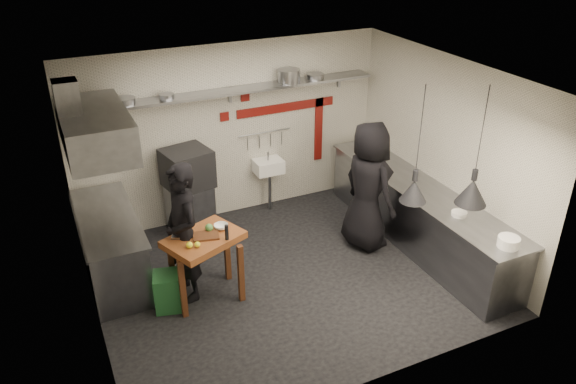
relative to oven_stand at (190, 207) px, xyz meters
name	(u,v)px	position (x,y,z in m)	size (l,w,h in m)	color
floor	(288,277)	(0.83, -1.80, -0.40)	(5.00, 5.00, 0.00)	black
ceiling	(287,79)	(0.83, -1.80, 2.40)	(5.00, 5.00, 0.00)	silver
wall_back	(231,132)	(0.83, 0.30, 1.00)	(5.00, 0.04, 2.80)	beige
wall_front	(379,275)	(0.83, -3.90, 1.00)	(5.00, 0.04, 2.80)	beige
wall_left	(82,230)	(-1.67, -1.80, 1.00)	(0.04, 4.20, 2.80)	beige
wall_right	(445,154)	(3.33, -1.80, 1.00)	(0.04, 4.20, 2.80)	beige
red_band_horiz	(286,107)	(1.78, 0.28, 1.28)	(1.70, 0.02, 0.14)	maroon
red_band_vert	(318,130)	(2.38, 0.28, 0.80)	(0.14, 0.02, 1.10)	maroon
red_tile_a	(245,97)	(1.08, 0.28, 1.55)	(0.14, 0.02, 0.14)	maroon
red_tile_b	(225,117)	(0.73, 0.28, 1.28)	(0.14, 0.02, 0.14)	maroon
back_shelf	(233,91)	(0.83, 0.12, 1.72)	(4.60, 0.34, 0.04)	slate
shelf_bracket_left	(101,112)	(-1.07, 0.27, 1.62)	(0.04, 0.06, 0.24)	slate
shelf_bracket_mid	(230,95)	(0.83, 0.27, 1.62)	(0.04, 0.06, 0.24)	slate
shelf_bracket_right	(339,80)	(2.73, 0.27, 1.62)	(0.04, 0.06, 0.24)	slate
pan_far_left	(125,101)	(-0.74, 0.12, 1.79)	(0.28, 0.28, 0.09)	slate
pan_mid_left	(166,96)	(-0.17, 0.12, 1.78)	(0.22, 0.22, 0.07)	slate
stock_pot	(289,76)	(1.75, 0.12, 1.84)	(0.35, 0.35, 0.20)	slate
pan_right	(315,76)	(2.21, 0.12, 1.78)	(0.28, 0.28, 0.08)	slate
oven_stand	(190,207)	(0.00, 0.00, 0.00)	(0.60, 0.55, 0.80)	slate
combi_oven	(187,168)	(-0.01, -0.06, 0.69)	(0.65, 0.61, 0.58)	black
oven_door	(195,174)	(0.04, -0.30, 0.69)	(0.54, 0.03, 0.46)	maroon
oven_glass	(193,175)	(0.01, -0.31, 0.69)	(0.40, 0.02, 0.34)	black
hand_sink	(268,166)	(1.38, 0.12, 0.38)	(0.46, 0.34, 0.22)	white
sink_tap	(268,156)	(1.38, 0.12, 0.56)	(0.03, 0.03, 0.14)	slate
sink_drain	(270,191)	(1.38, 0.08, -0.06)	(0.06, 0.06, 0.66)	slate
utensil_rail	(264,132)	(1.38, 0.26, 0.92)	(0.02, 0.02, 0.90)	slate
counter_right	(418,216)	(2.98, -1.80, 0.05)	(0.70, 3.80, 0.90)	slate
counter_right_top	(421,188)	(2.98, -1.80, 0.52)	(0.76, 3.90, 0.03)	slate
plate_stack	(509,242)	(2.95, -3.53, 0.60)	(0.26, 0.26, 0.13)	white
small_bowl_right	(459,214)	(2.93, -2.68, 0.56)	(0.21, 0.21, 0.05)	white
counter_left	(111,248)	(-1.32, -0.75, 0.05)	(0.70, 1.90, 0.90)	slate
counter_left_top	(106,218)	(-1.32, -0.75, 0.52)	(0.76, 2.00, 0.03)	slate
extractor_hood	(95,130)	(-1.27, -0.75, 1.75)	(0.78, 1.60, 0.50)	slate
hood_duct	(68,101)	(-1.52, -0.75, 2.15)	(0.28, 0.28, 0.50)	slate
green_bin	(168,291)	(-0.81, -1.75, -0.15)	(0.34, 0.34, 0.50)	#1F5A2B
prep_table	(206,267)	(-0.30, -1.74, 0.06)	(0.92, 0.64, 0.92)	brown
cutting_board	(206,236)	(-0.27, -1.76, 0.53)	(0.32, 0.22, 0.03)	#532B16
pepper_mill	(227,232)	(-0.05, -1.93, 0.62)	(0.05, 0.05, 0.20)	black
lemon_a	(189,245)	(-0.53, -1.92, 0.56)	(0.08, 0.08, 0.08)	#FBFF24
lemon_b	(197,244)	(-0.43, -1.94, 0.56)	(0.07, 0.07, 0.07)	#FBFF24
veg_ball	(209,228)	(-0.19, -1.65, 0.57)	(0.10, 0.10, 0.10)	#4C863B
steel_tray	(179,236)	(-0.58, -1.63, 0.54)	(0.18, 0.12, 0.03)	slate
bowl	(221,227)	(-0.03, -1.65, 0.55)	(0.18, 0.18, 0.06)	white
heat_lamp_near	(419,146)	(2.15, -2.65, 1.65)	(0.34, 0.34, 1.49)	black
heat_lamp_far	(479,147)	(2.79, -2.97, 1.64)	(0.39, 0.39, 1.52)	black
chef_left	(183,233)	(-0.51, -1.58, 0.53)	(0.68, 0.45, 1.87)	black
chef_right	(368,186)	(2.25, -1.52, 0.57)	(0.95, 0.62, 1.94)	black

